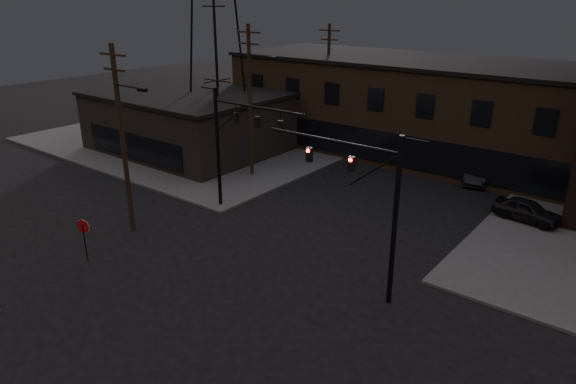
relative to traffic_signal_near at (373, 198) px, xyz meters
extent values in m
plane|color=black|center=(-5.36, -4.50, -4.93)|extent=(140.00, 140.00, 0.00)
cube|color=#474744|center=(-27.36, 17.50, -4.86)|extent=(30.00, 30.00, 0.15)
cube|color=#4D3929|center=(-5.36, 23.50, -0.93)|extent=(40.00, 12.00, 8.00)
cube|color=black|center=(-25.36, 11.50, -2.43)|extent=(16.00, 12.00, 5.00)
cylinder|color=black|center=(1.14, 0.00, -0.93)|extent=(0.24, 0.24, 8.00)
cylinder|color=black|center=(-2.36, 0.00, 2.27)|extent=(7.00, 0.14, 0.14)
cube|color=#FF140C|center=(-1.19, 0.00, 1.37)|extent=(0.28, 0.22, 0.70)
cube|color=#FF140C|center=(-3.52, 0.00, 1.37)|extent=(0.28, 0.22, 0.70)
cylinder|color=black|center=(-13.36, 3.50, -0.93)|extent=(0.24, 0.24, 8.00)
cylinder|color=black|center=(-9.86, 3.50, 2.27)|extent=(7.00, 0.14, 0.14)
cube|color=black|center=(-11.61, 3.50, 1.37)|extent=(0.28, 0.22, 0.70)
cube|color=black|center=(-9.86, 3.50, 1.37)|extent=(0.28, 0.22, 0.70)
cube|color=black|center=(-8.11, 3.50, 1.37)|extent=(0.28, 0.22, 0.70)
cylinder|color=black|center=(-13.36, -6.50, -3.83)|extent=(0.06, 0.06, 2.20)
cylinder|color=maroon|center=(-13.36, -6.48, -2.83)|extent=(0.72, 0.33, 0.76)
cylinder|color=black|center=(-14.86, -2.50, 0.57)|extent=(0.28, 0.28, 11.00)
cube|color=black|center=(-14.86, -2.50, 5.47)|extent=(2.20, 0.12, 0.12)
cube|color=black|center=(-14.86, -2.50, 4.67)|extent=(1.80, 0.12, 0.12)
cube|color=black|center=(-12.56, -2.50, 3.82)|extent=(0.60, 0.25, 0.18)
cylinder|color=black|center=(-15.86, 9.50, 0.82)|extent=(0.28, 0.28, 11.50)
cube|color=black|center=(-15.86, 9.50, 5.97)|extent=(2.20, 0.12, 0.12)
cube|color=black|center=(-15.86, 9.50, 5.17)|extent=(1.80, 0.12, 0.12)
cube|color=black|center=(-13.56, 9.50, 4.32)|extent=(0.60, 0.25, 0.18)
cylinder|color=black|center=(-16.86, 21.50, 0.57)|extent=(0.28, 0.28, 11.00)
cube|color=black|center=(-16.86, 21.50, 5.47)|extent=(2.20, 0.12, 0.12)
cube|color=black|center=(-16.86, 21.50, 4.67)|extent=(1.80, 0.12, 0.12)
imported|color=black|center=(3.71, 13.34, -4.08)|extent=(4.29, 2.21, 1.39)
imported|color=black|center=(-1.20, 19.08, -4.18)|extent=(2.27, 4.73, 1.50)
camera|label=1|loc=(10.07, -19.05, 8.46)|focal=32.00mm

